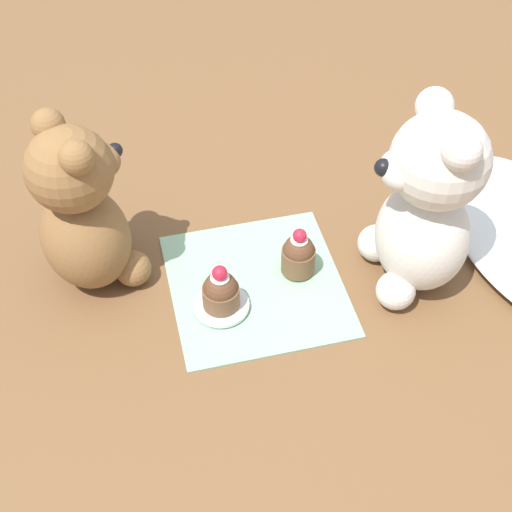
{
  "coord_description": "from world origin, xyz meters",
  "views": [
    {
      "loc": [
        0.59,
        -0.14,
        0.7
      ],
      "look_at": [
        0.0,
        0.0,
        0.06
      ],
      "focal_mm": 50.0,
      "sensor_mm": 36.0,
      "label": 1
    }
  ],
  "objects_px": {
    "teddy_bear_tan": "(83,213)",
    "saucer_plate": "(221,305)",
    "cupcake_near_cream_bear": "(298,254)",
    "cupcake_near_tan_bear": "(221,291)",
    "teddy_bear_cream": "(426,206)"
  },
  "relations": [
    {
      "from": "teddy_bear_tan",
      "to": "cupcake_near_tan_bear",
      "type": "height_order",
      "value": "teddy_bear_tan"
    },
    {
      "from": "teddy_bear_cream",
      "to": "cupcake_near_tan_bear",
      "type": "height_order",
      "value": "teddy_bear_cream"
    },
    {
      "from": "teddy_bear_tan",
      "to": "teddy_bear_cream",
      "type": "bearing_deg",
      "value": -126.28
    },
    {
      "from": "teddy_bear_cream",
      "to": "cupcake_near_tan_bear",
      "type": "bearing_deg",
      "value": -87.07
    },
    {
      "from": "teddy_bear_tan",
      "to": "saucer_plate",
      "type": "relative_size",
      "value": 3.4
    },
    {
      "from": "cupcake_near_cream_bear",
      "to": "teddy_bear_cream",
      "type": "bearing_deg",
      "value": 74.2
    },
    {
      "from": "cupcake_near_cream_bear",
      "to": "cupcake_near_tan_bear",
      "type": "distance_m",
      "value": 0.12
    },
    {
      "from": "teddy_bear_tan",
      "to": "cupcake_near_tan_bear",
      "type": "distance_m",
      "value": 0.19
    },
    {
      "from": "teddy_bear_tan",
      "to": "cupcake_near_cream_bear",
      "type": "distance_m",
      "value": 0.28
    },
    {
      "from": "cupcake_near_cream_bear",
      "to": "saucer_plate",
      "type": "height_order",
      "value": "cupcake_near_cream_bear"
    },
    {
      "from": "teddy_bear_tan",
      "to": "cupcake_near_cream_bear",
      "type": "xyz_separation_m",
      "value": [
        0.06,
        0.26,
        -0.08
      ]
    },
    {
      "from": "teddy_bear_cream",
      "to": "teddy_bear_tan",
      "type": "relative_size",
      "value": 1.08
    },
    {
      "from": "saucer_plate",
      "to": "cupcake_near_tan_bear",
      "type": "height_order",
      "value": "cupcake_near_tan_bear"
    },
    {
      "from": "cupcake_near_cream_bear",
      "to": "cupcake_near_tan_bear",
      "type": "xyz_separation_m",
      "value": [
        0.04,
        -0.11,
        0.0
      ]
    },
    {
      "from": "teddy_bear_tan",
      "to": "saucer_plate",
      "type": "bearing_deg",
      "value": -145.89
    }
  ]
}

